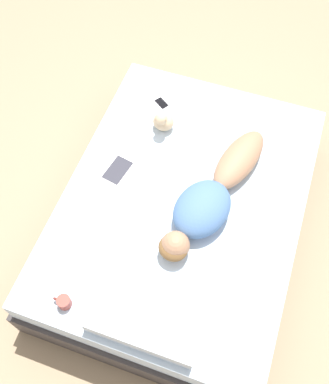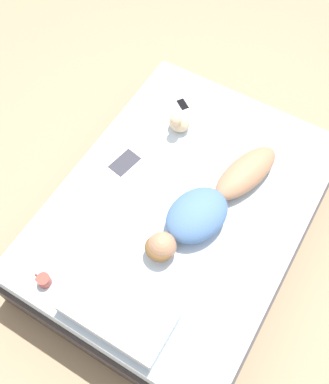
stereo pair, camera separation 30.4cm
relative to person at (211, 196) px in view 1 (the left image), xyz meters
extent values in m
plane|color=#9E8466|center=(0.18, 0.03, -0.62)|extent=(12.00, 12.00, 0.00)
cube|color=#383333|center=(0.18, 0.03, -0.46)|extent=(1.66, 2.22, 0.31)
cube|color=silver|center=(0.18, 0.03, -0.20)|extent=(1.60, 2.16, 0.21)
ellipsoid|color=#A37556|center=(-0.10, -0.35, -0.01)|extent=(0.38, 0.61, 0.16)
ellipsoid|color=#476B9E|center=(0.03, 0.11, 0.01)|extent=(0.45, 0.53, 0.20)
ellipsoid|color=brown|center=(0.12, 0.44, 0.01)|extent=(0.23, 0.22, 0.10)
sphere|color=#A37556|center=(0.12, 0.41, 0.00)|extent=(0.19, 0.19, 0.19)
cube|color=white|center=(0.50, 0.00, -0.09)|extent=(0.26, 0.34, 0.01)
cube|color=white|center=(0.70, -0.03, -0.09)|extent=(0.26, 0.34, 0.01)
cube|color=#2D2D38|center=(0.70, -0.03, -0.08)|extent=(0.17, 0.24, 0.00)
cylinder|color=#993D33|center=(0.63, 0.96, -0.05)|extent=(0.08, 0.08, 0.08)
cylinder|color=black|center=(0.63, 0.96, -0.02)|extent=(0.07, 0.07, 0.00)
torus|color=#993D33|center=(0.68, 0.96, -0.05)|extent=(0.06, 0.01, 0.06)
cube|color=silver|center=(0.61, -0.72, -0.09)|extent=(0.15, 0.14, 0.01)
cube|color=black|center=(0.61, -0.72, -0.08)|extent=(0.12, 0.11, 0.00)
ellipsoid|color=#D1B289|center=(0.52, -0.51, -0.03)|extent=(0.16, 0.14, 0.13)
sphere|color=#D1B289|center=(0.52, -0.45, 0.07)|extent=(0.09, 0.09, 0.09)
cube|color=silver|center=(0.13, 0.89, -0.03)|extent=(0.66, 0.35, 0.11)
camera|label=1|loc=(-0.19, 1.48, 2.60)|focal=42.00mm
camera|label=2|loc=(-0.46, 1.35, 2.60)|focal=42.00mm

